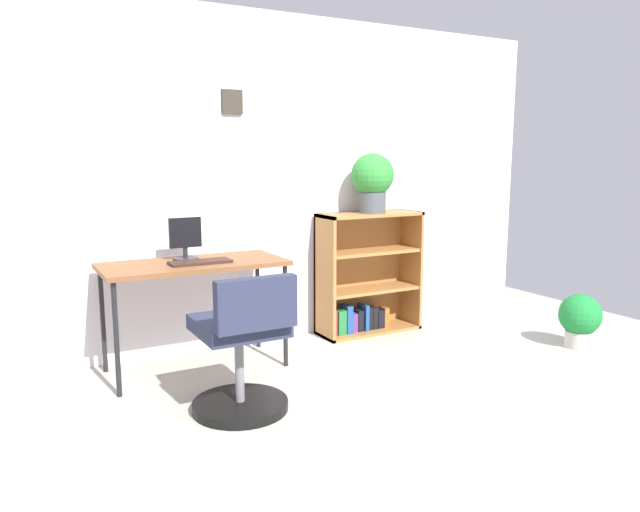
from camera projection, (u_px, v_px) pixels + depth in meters
name	position (u px, v px, depth m)	size (l,w,h in m)	color
ground_plane	(429.00, 472.00, 2.62)	(6.24, 6.24, 0.00)	#A8A79A
wall_back	(242.00, 182.00, 4.28)	(5.20, 0.12, 2.36)	silver
desk	(194.00, 271.00, 3.79)	(1.14, 0.54, 0.70)	brown
monitor	(185.00, 240.00, 3.84)	(0.21, 0.16, 0.27)	#262628
keyboard	(200.00, 262.00, 3.73)	(0.38, 0.15, 0.02)	#352019
office_chair	(243.00, 352.00, 3.17)	(0.52, 0.55, 0.78)	black
bookshelf_low	(364.00, 278.00, 4.69)	(0.82, 0.30, 0.93)	#A26C37
potted_plant_on_shelf	(373.00, 179.00, 4.52)	(0.32, 0.32, 0.45)	#474C51
potted_plant_floor	(580.00, 318.00, 4.30)	(0.30, 0.30, 0.39)	#B7B2A8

